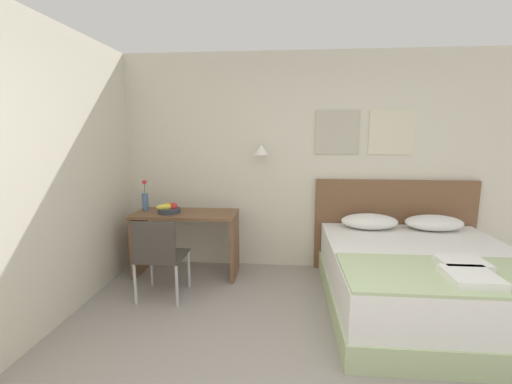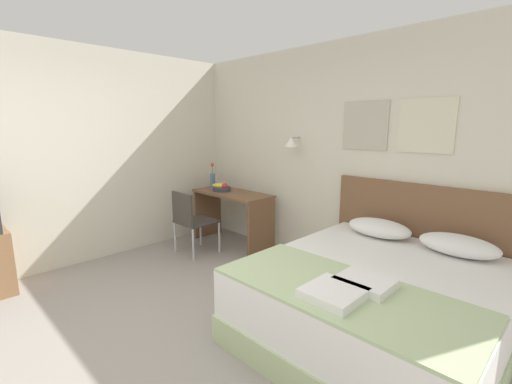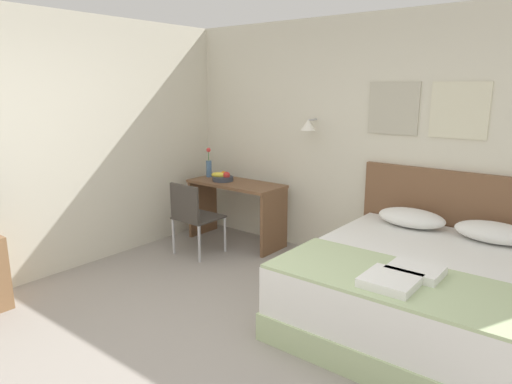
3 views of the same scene
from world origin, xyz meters
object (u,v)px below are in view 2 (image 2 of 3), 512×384
flower_vase (213,178)px  desk (232,208)px  pillow_right (458,245)px  folded_towel_near_foot (365,283)px  bed (376,302)px  pillow_left (379,228)px  folded_towel_mid_bed (334,293)px  fruit_bowl (222,188)px  desk_chair (190,218)px  headboard (425,241)px  throw_blanket (341,290)px

flower_vase → desk: bearing=-5.3°
pillow_right → folded_towel_near_foot: 1.21m
bed → pillow_right: (0.36, 0.75, 0.39)m
pillow_left → folded_towel_mid_bed: size_ratio=1.80×
pillow_left → fruit_bowl: (-2.33, -0.13, 0.13)m
pillow_left → desk_chair: 2.37m
headboard → pillow_right: headboard is taller
bed → folded_towel_near_foot: (0.10, -0.43, 0.36)m
pillow_right → desk_chair: (-2.96, -0.75, -0.18)m
desk_chair → flower_vase: (-0.41, 0.71, 0.40)m
fruit_bowl → bed: bearing=-13.0°
fruit_bowl → headboard: bearing=8.3°
bed → desk: desk is taller
folded_towel_mid_bed → headboard: bearing=91.0°
fruit_bowl → flower_vase: 0.34m
folded_towel_near_foot → desk: bearing=157.3°
pillow_right → throw_blanket: pillow_right is taller
bed → pillow_left: pillow_left is taller
bed → folded_towel_near_foot: 0.57m
pillow_left → pillow_right: size_ratio=1.00×
desk → fruit_bowl: fruit_bowl is taller
headboard → flower_vase: bearing=-174.2°
flower_vase → fruit_bowl: bearing=-14.9°
folded_towel_near_foot → desk: desk is taller
bed → desk_chair: desk_chair is taller
throw_blanket → fruit_bowl: fruit_bowl is taller
throw_blanket → flower_vase: bearing=157.1°
folded_towel_near_foot → desk_chair: 2.74m
headboard → folded_towel_mid_bed: (0.03, -1.72, 0.08)m
pillow_right → desk: bearing=-178.2°
desk_chair → bed: bearing=0.1°
headboard → pillow_right: size_ratio=3.00×
pillow_left → folded_towel_mid_bed: pillow_left is taller
throw_blanket → desk_chair: 2.66m
headboard → folded_towel_near_foot: (0.10, -1.44, 0.08)m
headboard → throw_blanket: 1.58m
throw_blanket → desk: size_ratio=1.44×
pillow_right → fruit_bowl: (-3.05, -0.13, 0.13)m
desk → folded_towel_mid_bed: bearing=-28.3°
throw_blanket → folded_towel_near_foot: (0.10, 0.14, 0.04)m
pillow_right → flower_vase: 3.38m
pillow_right → throw_blanket: size_ratio=0.37×
pillow_left → desk: pillow_left is taller
headboard → flower_vase: flower_vase is taller
desk_chair → headboard: bearing=21.4°
throw_blanket → flower_vase: flower_vase is taller
desk_chair → folded_towel_mid_bed: bearing=-14.9°
headboard → folded_towel_mid_bed: headboard is taller
throw_blanket → desk_chair: size_ratio=2.04×
headboard → desk: size_ratio=1.59×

